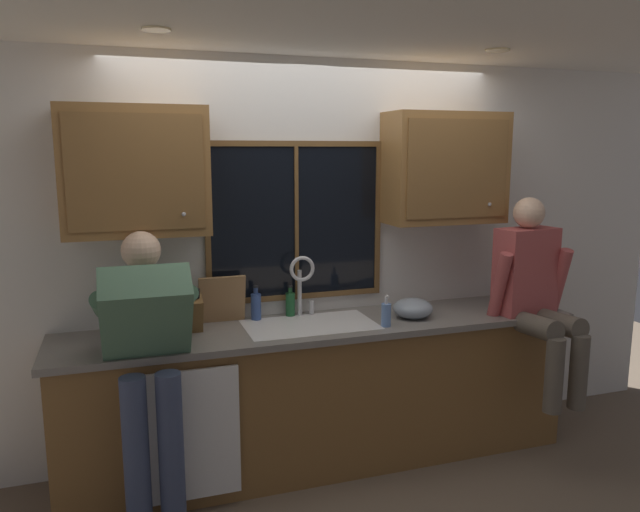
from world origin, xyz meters
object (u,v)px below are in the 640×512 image
object	(u,v)px
bottle_tall_clear	(290,304)
person_sitting_on_counter	(535,288)
person_standing	(148,351)
mixing_bowl	(413,308)
soap_dispenser	(386,314)
cutting_board	(222,299)
knife_block	(192,314)
bottle_green_glass	(256,306)

from	to	relation	value
bottle_tall_clear	person_sitting_on_counter	bearing A→B (deg)	-18.55
person_standing	mixing_bowl	world-z (taller)	person_standing
person_standing	soap_dispenser	distance (m)	1.41
bottle_tall_clear	person_standing	bearing A→B (deg)	-149.56
soap_dispenser	bottle_tall_clear	distance (m)	0.64
cutting_board	bottle_tall_clear	world-z (taller)	cutting_board
bottle_tall_clear	knife_block	bearing A→B (deg)	-166.71
person_sitting_on_counter	bottle_tall_clear	bearing A→B (deg)	161.45
knife_block	bottle_tall_clear	distance (m)	0.66
soap_dispenser	person_sitting_on_counter	bearing A→B (deg)	-5.20
person_sitting_on_counter	bottle_green_glass	xyz separation A→B (m)	(-1.72, 0.48, -0.09)
person_sitting_on_counter	mixing_bowl	distance (m)	0.79
person_standing	bottle_tall_clear	bearing A→B (deg)	30.44
person_standing	person_sitting_on_counter	bearing A→B (deg)	0.90
person_sitting_on_counter	soap_dispenser	size ratio (longest dim) A/B	6.40
cutting_board	mixing_bowl	world-z (taller)	cutting_board
knife_block	cutting_board	bearing A→B (deg)	34.94
person_sitting_on_counter	bottle_tall_clear	size ratio (longest dim) A/B	6.27
person_standing	knife_block	world-z (taller)	person_standing
person_sitting_on_counter	person_standing	bearing A→B (deg)	-179.10
person_standing	person_sitting_on_counter	world-z (taller)	person_sitting_on_counter
knife_block	bottle_green_glass	xyz separation A→B (m)	(0.41, 0.14, -0.02)
bottle_green_glass	person_standing	bearing A→B (deg)	-142.77
mixing_bowl	knife_block	bearing A→B (deg)	174.86
person_sitting_on_counter	knife_block	bearing A→B (deg)	170.74
soap_dispenser	bottle_tall_clear	bearing A→B (deg)	140.15
mixing_bowl	cutting_board	bearing A→B (deg)	167.28
person_standing	soap_dispenser	size ratio (longest dim) A/B	7.87
person_standing	bottle_tall_clear	xyz separation A→B (m)	(0.91, 0.54, 0.05)
soap_dispenser	bottle_green_glass	bearing A→B (deg)	151.38
person_standing	bottle_green_glass	distance (m)	0.86
soap_dispenser	bottle_green_glass	world-z (taller)	bottle_green_glass
person_sitting_on_counter	soap_dispenser	xyz separation A→B (m)	(-1.00, 0.09, -0.11)
person_sitting_on_counter	soap_dispenser	bearing A→B (deg)	174.80
person_standing	soap_dispenser	xyz separation A→B (m)	(1.40, 0.13, 0.04)
mixing_bowl	bottle_tall_clear	bearing A→B (deg)	159.47
person_sitting_on_counter	cutting_board	world-z (taller)	person_sitting_on_counter
knife_block	bottle_green_glass	distance (m)	0.44
person_standing	knife_block	xyz separation A→B (m)	(0.27, 0.39, 0.07)
person_standing	cutting_board	world-z (taller)	person_standing
cutting_board	bottle_green_glass	world-z (taller)	cutting_board
knife_block	soap_dispenser	xyz separation A→B (m)	(1.13, -0.26, -0.03)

